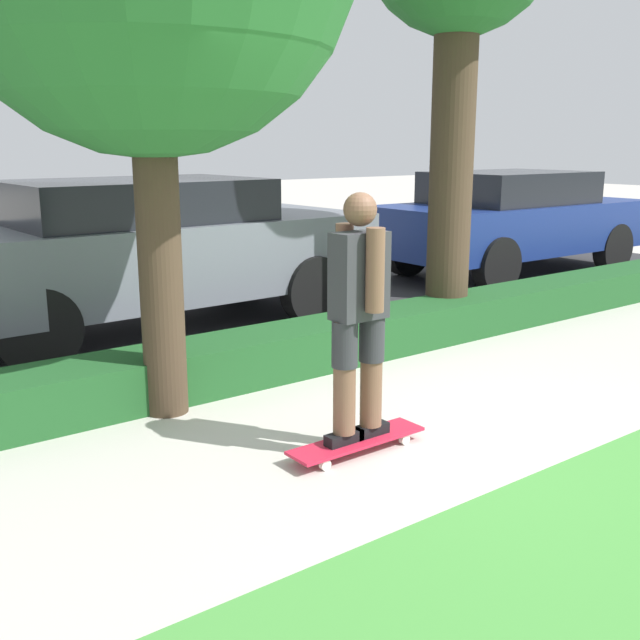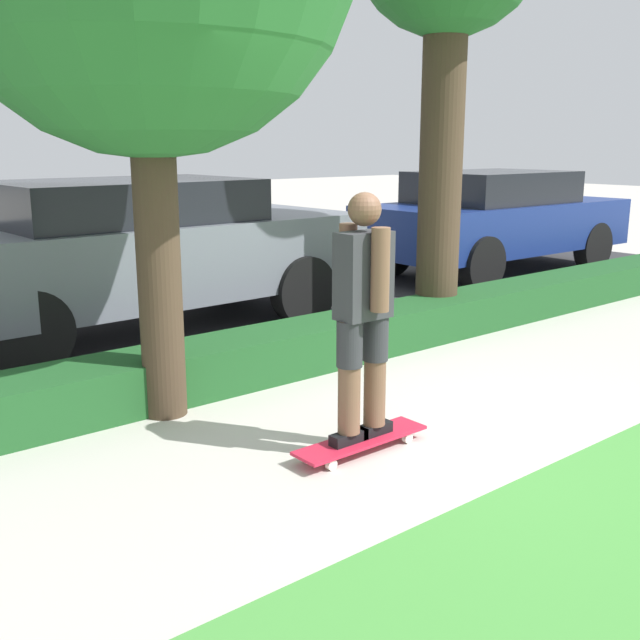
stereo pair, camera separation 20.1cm
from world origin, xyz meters
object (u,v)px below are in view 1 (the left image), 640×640
at_px(skateboard, 357,441).
at_px(skater_person, 359,312).
at_px(parked_car_rear, 512,219).
at_px(parked_car_middle, 149,249).

height_order(skateboard, skater_person, skater_person).
bearing_deg(parked_car_rear, parked_car_middle, 179.92).
bearing_deg(parked_car_middle, skater_person, -97.14).
height_order(skateboard, parked_car_middle, parked_car_middle).
xyz_separation_m(skater_person, parked_car_middle, (0.38, 3.83, -0.07)).
bearing_deg(skater_person, parked_car_middle, 84.36).
xyz_separation_m(skater_person, parked_car_rear, (6.13, 3.73, -0.10)).
height_order(skater_person, parked_car_rear, skater_person).
distance_m(skater_person, parked_car_rear, 7.18).
bearing_deg(skateboard, skater_person, -90.00).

